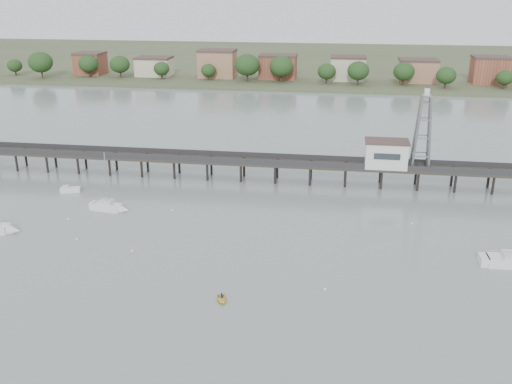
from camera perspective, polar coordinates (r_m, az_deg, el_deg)
ground_plane at (r=64.24m, az=-7.61°, el=-16.29°), size 500.00×500.00×0.00m
pier at (r=115.65m, az=0.33°, el=3.01°), size 150.00×5.00×5.50m
pier_building at (r=114.15m, az=12.88°, el=3.76°), size 8.40×5.40×5.30m
lattice_tower at (r=113.73m, az=16.33°, el=5.71°), size 3.20×3.20×15.50m
sailboat_b at (r=103.87m, az=-14.19°, el=-1.51°), size 6.90×2.80×11.23m
white_tender at (r=115.66m, az=-18.13°, el=0.22°), size 4.01×2.58×1.45m
yellow_dinghy at (r=73.85m, az=-3.43°, el=-10.82°), size 1.87×1.15×2.52m
dinghy_occupant at (r=73.85m, az=-3.43°, el=-10.82°), size 0.43×0.99×0.23m
mooring_buoys at (r=89.62m, az=-1.17°, el=-4.83°), size 79.75×24.60×0.39m
far_shore at (r=291.69m, az=5.54°, el=12.84°), size 500.00×170.00×10.40m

